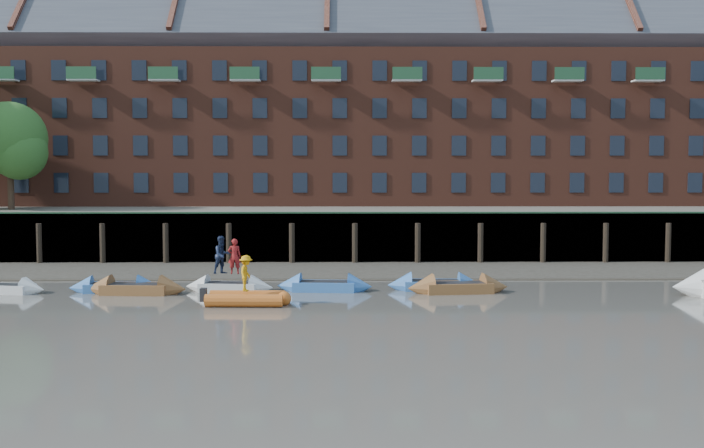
{
  "coord_description": "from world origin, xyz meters",
  "views": [
    {
      "loc": [
        1.26,
        -30.27,
        6.02
      ],
      "look_at": [
        1.71,
        12.0,
        3.2
      ],
      "focal_mm": 42.0,
      "sensor_mm": 36.0,
      "label": 1
    }
  ],
  "objects_px": {
    "rowboat_6": "(458,287)",
    "person_rower_a": "(234,256)",
    "rowboat_3": "(229,287)",
    "rib_tender": "(249,299)",
    "rowboat_2": "(136,289)",
    "person_rib_crew": "(246,273)",
    "rowboat_1": "(115,287)",
    "person_rower_b": "(222,255)",
    "rowboat_0": "(5,288)",
    "rowboat_4": "(324,286)",
    "rowboat_5": "(435,285)"
  },
  "relations": [
    {
      "from": "rowboat_4",
      "to": "person_rower_b",
      "type": "distance_m",
      "value": 5.28
    },
    {
      "from": "rowboat_6",
      "to": "person_rower_a",
      "type": "distance_m",
      "value": 11.08
    },
    {
      "from": "person_rower_b",
      "to": "rowboat_2",
      "type": "bearing_deg",
      "value": 152.13
    },
    {
      "from": "rowboat_0",
      "to": "rowboat_1",
      "type": "distance_m",
      "value": 5.28
    },
    {
      "from": "rowboat_5",
      "to": "rowboat_6",
      "type": "distance_m",
      "value": 1.39
    },
    {
      "from": "person_rower_a",
      "to": "person_rower_b",
      "type": "distance_m",
      "value": 0.62
    },
    {
      "from": "rowboat_2",
      "to": "rib_tender",
      "type": "bearing_deg",
      "value": -25.17
    },
    {
      "from": "rowboat_2",
      "to": "person_rower_b",
      "type": "xyz_separation_m",
      "value": [
        4.05,
        0.87,
        1.55
      ]
    },
    {
      "from": "rowboat_2",
      "to": "rowboat_5",
      "type": "xyz_separation_m",
      "value": [
        14.62,
        1.17,
        -0.01
      ]
    },
    {
      "from": "rowboat_0",
      "to": "rowboat_6",
      "type": "height_order",
      "value": "rowboat_6"
    },
    {
      "from": "rib_tender",
      "to": "person_rower_b",
      "type": "bearing_deg",
      "value": 115.45
    },
    {
      "from": "person_rower_b",
      "to": "rowboat_3",
      "type": "bearing_deg",
      "value": -58.12
    },
    {
      "from": "rowboat_3",
      "to": "rowboat_4",
      "type": "height_order",
      "value": "rowboat_4"
    },
    {
      "from": "rowboat_6",
      "to": "person_rower_a",
      "type": "xyz_separation_m",
      "value": [
        -10.97,
        0.59,
        1.48
      ]
    },
    {
      "from": "rib_tender",
      "to": "rowboat_6",
      "type": "bearing_deg",
      "value": 21.43
    },
    {
      "from": "rowboat_3",
      "to": "rowboat_6",
      "type": "relative_size",
      "value": 0.88
    },
    {
      "from": "rowboat_2",
      "to": "rowboat_3",
      "type": "xyz_separation_m",
      "value": [
        4.4,
        0.76,
        -0.03
      ]
    },
    {
      "from": "rowboat_3",
      "to": "person_rower_a",
      "type": "xyz_separation_m",
      "value": [
        0.27,
        0.06,
        1.51
      ]
    },
    {
      "from": "rowboat_3",
      "to": "rowboat_0",
      "type": "bearing_deg",
      "value": -170.99
    },
    {
      "from": "rowboat_2",
      "to": "rowboat_6",
      "type": "relative_size",
      "value": 0.97
    },
    {
      "from": "rowboat_3",
      "to": "person_rower_a",
      "type": "bearing_deg",
      "value": 20.19
    },
    {
      "from": "rowboat_4",
      "to": "rowboat_6",
      "type": "height_order",
      "value": "rowboat_6"
    },
    {
      "from": "rowboat_0",
      "to": "rowboat_3",
      "type": "distance_m",
      "value": 10.88
    },
    {
      "from": "rowboat_6",
      "to": "rib_tender",
      "type": "bearing_deg",
      "value": -167.04
    },
    {
      "from": "rib_tender",
      "to": "person_rower_b",
      "type": "relative_size",
      "value": 2.0
    },
    {
      "from": "rowboat_2",
      "to": "rowboat_6",
      "type": "distance_m",
      "value": 15.64
    },
    {
      "from": "rowboat_2",
      "to": "rowboat_6",
      "type": "bearing_deg",
      "value": 4.75
    },
    {
      "from": "rowboat_0",
      "to": "rowboat_2",
      "type": "bearing_deg",
      "value": 7.91
    },
    {
      "from": "rowboat_5",
      "to": "rib_tender",
      "type": "height_order",
      "value": "rowboat_5"
    },
    {
      "from": "rowboat_1",
      "to": "person_rib_crew",
      "type": "distance_m",
      "value": 8.04
    },
    {
      "from": "rib_tender",
      "to": "rowboat_2",
      "type": "bearing_deg",
      "value": 152.76
    },
    {
      "from": "rowboat_3",
      "to": "person_rib_crew",
      "type": "xyz_separation_m",
      "value": [
        1.31,
        -3.97,
        1.18
      ]
    },
    {
      "from": "rowboat_4",
      "to": "person_rower_a",
      "type": "xyz_separation_m",
      "value": [
        -4.43,
        -0.07,
        1.49
      ]
    },
    {
      "from": "rowboat_3",
      "to": "rowboat_5",
      "type": "bearing_deg",
      "value": 9.6
    },
    {
      "from": "rowboat_0",
      "to": "rowboat_5",
      "type": "bearing_deg",
      "value": 13.68
    },
    {
      "from": "rowboat_6",
      "to": "person_rower_b",
      "type": "distance_m",
      "value": 11.71
    },
    {
      "from": "rowboat_1",
      "to": "rowboat_4",
      "type": "height_order",
      "value": "rowboat_4"
    },
    {
      "from": "rowboat_0",
      "to": "person_rower_a",
      "type": "distance_m",
      "value": 11.25
    },
    {
      "from": "rowboat_3",
      "to": "rib_tender",
      "type": "relative_size",
      "value": 1.21
    },
    {
      "from": "rowboat_3",
      "to": "person_rower_b",
      "type": "bearing_deg",
      "value": 169.15
    },
    {
      "from": "rowboat_6",
      "to": "person_rib_crew",
      "type": "bearing_deg",
      "value": -167.51
    },
    {
      "from": "rowboat_3",
      "to": "person_rower_a",
      "type": "relative_size",
      "value": 2.58
    },
    {
      "from": "rowboat_2",
      "to": "person_rib_crew",
      "type": "xyz_separation_m",
      "value": [
        5.71,
        -3.21,
        1.16
      ]
    },
    {
      "from": "rowboat_4",
      "to": "person_rib_crew",
      "type": "bearing_deg",
      "value": -124.68
    },
    {
      "from": "rowboat_1",
      "to": "person_rower_a",
      "type": "relative_size",
      "value": 2.57
    },
    {
      "from": "person_rower_a",
      "to": "rowboat_4",
      "type": "bearing_deg",
      "value": 172.86
    },
    {
      "from": "rib_tender",
      "to": "person_rower_a",
      "type": "bearing_deg",
      "value": 108.06
    },
    {
      "from": "rowboat_3",
      "to": "rowboat_4",
      "type": "distance_m",
      "value": 4.7
    },
    {
      "from": "rowboat_0",
      "to": "rowboat_4",
      "type": "xyz_separation_m",
      "value": [
        15.58,
        0.46,
        0.03
      ]
    },
    {
      "from": "rowboat_1",
      "to": "person_rower_b",
      "type": "bearing_deg",
      "value": -3.62
    }
  ]
}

